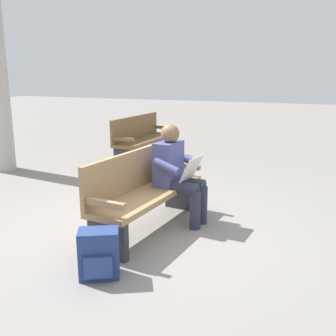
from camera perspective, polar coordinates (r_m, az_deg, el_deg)
name	(u,v)px	position (r m, az deg, el deg)	size (l,w,h in m)	color
ground_plane	(150,229)	(4.57, -2.60, -8.88)	(40.00, 40.00, 0.00)	gray
bench_near	(145,190)	(4.44, -3.45, -3.24)	(1.84, 0.66, 0.90)	#9E7A51
person_seated	(177,171)	(4.59, 1.31, -0.47)	(0.60, 0.60, 1.18)	#474C84
backpack	(99,254)	(3.55, -10.05, -12.29)	(0.37, 0.41, 0.43)	navy
bench_far	(142,138)	(7.99, -3.84, 4.42)	(1.82, 0.57, 0.90)	brown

